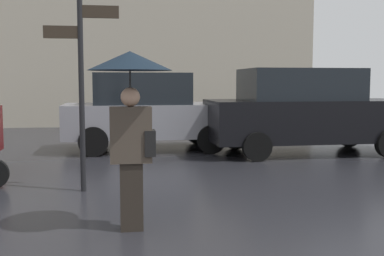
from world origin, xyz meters
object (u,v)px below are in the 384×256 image
Objects in this scene: pedestrian_with_umbrella at (131,95)px; parked_car_distant at (148,111)px; parked_car_right at (306,111)px; street_signpost at (82,73)px.

parked_car_distant is (0.63, 6.33, -0.55)m from pedestrian_with_umbrella.
pedestrian_with_umbrella is 6.39m from parked_car_distant.
street_signpost is (-4.77, -3.10, 0.78)m from parked_car_right.
street_signpost reaches higher than pedestrian_with_umbrella.
parked_car_right is 3.71m from parked_car_distant.
parked_car_right is 1.12× the size of parked_car_distant.
parked_car_distant is at bearing -14.56° from parked_car_right.
street_signpost reaches higher than parked_car_distant.
parked_car_right is 1.57× the size of street_signpost.
parked_car_right is at bearing 33.02° from street_signpost.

